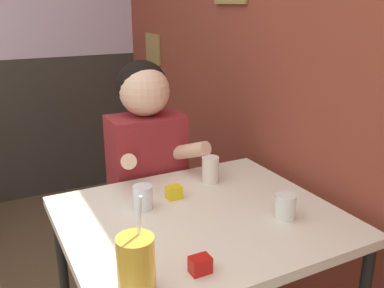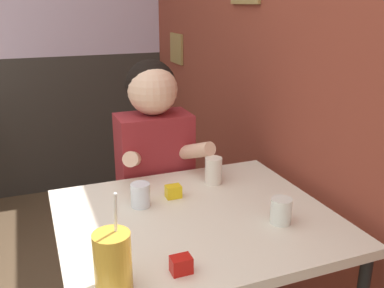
{
  "view_description": "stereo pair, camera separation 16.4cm",
  "coord_description": "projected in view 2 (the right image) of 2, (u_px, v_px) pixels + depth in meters",
  "views": [
    {
      "loc": [
        0.24,
        -0.95,
        1.5
      ],
      "look_at": [
        0.95,
        0.44,
        0.98
      ],
      "focal_mm": 40.0,
      "sensor_mm": 36.0,
      "label": 1
    },
    {
      "loc": [
        0.39,
        -1.01,
        1.5
      ],
      "look_at": [
        0.95,
        0.44,
        0.98
      ],
      "focal_mm": 40.0,
      "sensor_mm": 36.0,
      "label": 2
    }
  ],
  "objects": [
    {
      "name": "brick_wall_right",
      "position": [
        228.0,
        30.0,
        2.4
      ],
      "size": [
        0.08,
        4.45,
        2.7
      ],
      "color": "brown",
      "rests_on": "ground_plane"
    },
    {
      "name": "main_table",
      "position": [
        196.0,
        233.0,
        1.57
      ],
      "size": [
        0.97,
        0.84,
        0.77
      ],
      "color": "beige",
      "rests_on": "ground_plane"
    },
    {
      "name": "person_seated",
      "position": [
        155.0,
        180.0,
        2.05
      ],
      "size": [
        0.42,
        0.42,
        1.26
      ],
      "color": "maroon",
      "rests_on": "ground_plane"
    },
    {
      "name": "cocktail_pitcher",
      "position": [
        113.0,
        262.0,
        1.12
      ],
      "size": [
        0.1,
        0.1,
        0.29
      ],
      "color": "gold",
      "rests_on": "main_table"
    },
    {
      "name": "glass_near_pitcher",
      "position": [
        140.0,
        195.0,
        1.6
      ],
      "size": [
        0.07,
        0.07,
        0.09
      ],
      "color": "silver",
      "rests_on": "main_table"
    },
    {
      "name": "glass_center",
      "position": [
        281.0,
        211.0,
        1.49
      ],
      "size": [
        0.07,
        0.07,
        0.09
      ],
      "color": "silver",
      "rests_on": "main_table"
    },
    {
      "name": "glass_far_side",
      "position": [
        213.0,
        170.0,
        1.81
      ],
      "size": [
        0.07,
        0.07,
        0.11
      ],
      "color": "silver",
      "rests_on": "main_table"
    },
    {
      "name": "condiment_ketchup",
      "position": [
        181.0,
        265.0,
        1.22
      ],
      "size": [
        0.06,
        0.04,
        0.05
      ],
      "color": "#B7140F",
      "rests_on": "main_table"
    },
    {
      "name": "condiment_mustard",
      "position": [
        173.0,
        192.0,
        1.68
      ],
      "size": [
        0.06,
        0.04,
        0.05
      ],
      "color": "yellow",
      "rests_on": "main_table"
    }
  ]
}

